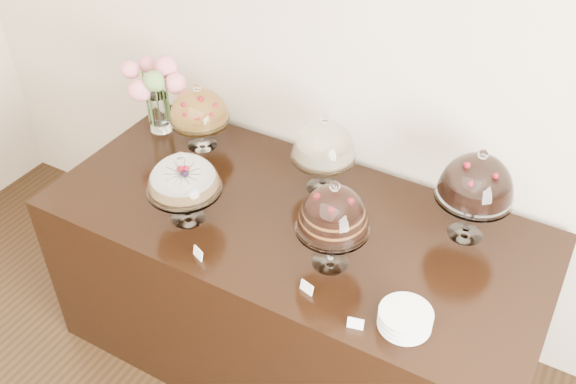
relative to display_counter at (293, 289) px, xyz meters
The scene contains 12 objects.
wall_back 1.19m from the display_counter, 78.65° to the left, with size 5.00×0.04×3.00m, color beige.
display_counter is the anchor object (origin of this frame).
cake_stand_sugar_sponge 0.81m from the display_counter, 150.73° to the right, with size 0.32×0.32×0.35m.
cake_stand_choco_layer 0.77m from the display_counter, 32.20° to the right, with size 0.29×0.29×0.41m.
cake_stand_cheesecake 0.74m from the display_counter, 88.20° to the left, with size 0.29×0.29×0.39m.
cake_stand_dark_choco 1.03m from the display_counter, 21.59° to the left, with size 0.32×0.32×0.43m.
cake_stand_fruit_tart 0.98m from the display_counter, 158.51° to the left, with size 0.30×0.30×0.35m.
flower_vase 1.20m from the display_counter, 163.64° to the left, with size 0.32×0.28×0.40m.
plate_stack 0.87m from the display_counter, 26.84° to the right, with size 0.19×0.19×0.07m.
price_card_left 0.66m from the display_counter, 118.50° to the right, with size 0.06×0.01×0.04m, color white.
price_card_right 0.80m from the display_counter, 40.59° to the right, with size 0.06×0.01×0.04m, color white.
price_card_extra 0.64m from the display_counter, 54.24° to the right, with size 0.06×0.01×0.04m, color white.
Camera 1 is at (0.91, 0.60, 2.73)m, focal length 40.00 mm.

